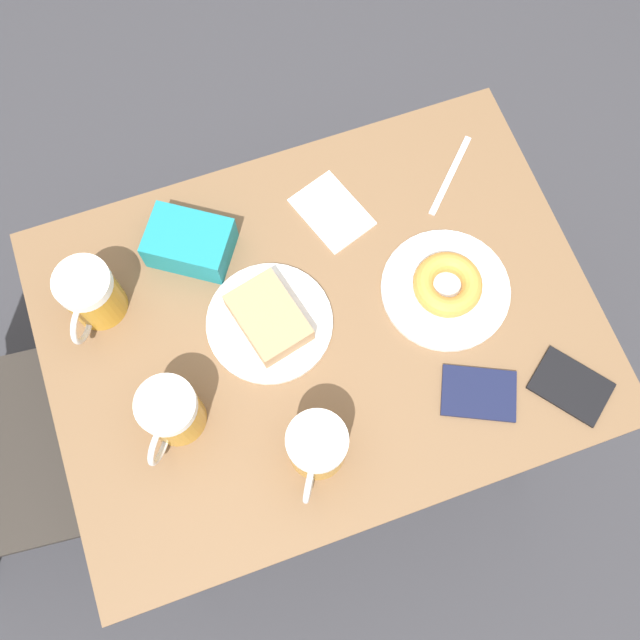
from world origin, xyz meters
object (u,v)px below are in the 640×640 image
at_px(beer_mug_left, 91,295).
at_px(beer_mug_center, 317,448).
at_px(fork, 450,175).
at_px(beer_mug_right, 171,413).
at_px(blue_pouch, 190,243).
at_px(passport_near_edge, 479,393).
at_px(plate_with_cake, 269,320).
at_px(passport_far_edge, 571,386).
at_px(napkin_folded, 332,212).
at_px(plate_with_donut, 447,287).

height_order(beer_mug_left, beer_mug_center, same).
height_order(beer_mug_center, fork, beer_mug_center).
bearing_deg(beer_mug_right, blue_pouch, -20.73).
bearing_deg(beer_mug_right, passport_near_edge, -104.41).
relative_size(fork, blue_pouch, 0.78).
relative_size(plate_with_cake, beer_mug_right, 1.80).
bearing_deg(beer_mug_right, passport_far_edge, -104.57).
xyz_separation_m(napkin_folded, blue_pouch, (0.01, 0.26, 0.03)).
height_order(plate_with_donut, napkin_folded, plate_with_donut).
bearing_deg(passport_near_edge, napkin_folded, 16.31).
bearing_deg(plate_with_donut, beer_mug_right, 97.36).
bearing_deg(napkin_folded, blue_pouch, 87.61).
bearing_deg(plate_with_cake, beer_mug_left, 64.62).
bearing_deg(beer_mug_center, plate_with_cake, 0.74).
xyz_separation_m(beer_mug_left, beer_mug_right, (-0.24, -0.07, 0.00)).
distance_m(plate_with_cake, plate_with_donut, 0.32).
bearing_deg(plate_with_donut, beer_mug_left, 73.46).
bearing_deg(beer_mug_right, napkin_folded, -53.30).
height_order(beer_mug_right, passport_far_edge, beer_mug_right).
distance_m(napkin_folded, fork, 0.24).
bearing_deg(plate_with_cake, beer_mug_right, 119.31).
distance_m(beer_mug_right, passport_far_edge, 0.67).
relative_size(plate_with_donut, beer_mug_right, 1.86).
bearing_deg(beer_mug_left, passport_far_edge, -119.55).
relative_size(fork, passport_near_edge, 0.91).
relative_size(fork, passport_far_edge, 0.90).
relative_size(napkin_folded, blue_pouch, 0.94).
distance_m(plate_with_cake, beer_mug_left, 0.30).
bearing_deg(passport_far_edge, plate_with_donut, 29.72).
height_order(beer_mug_left, napkin_folded, beer_mug_left).
relative_size(beer_mug_center, fork, 0.93).
distance_m(passport_far_edge, blue_pouch, 0.71).
distance_m(fork, passport_near_edge, 0.42).
height_order(plate_with_cake, passport_near_edge, plate_with_cake).
relative_size(beer_mug_right, blue_pouch, 0.70).
bearing_deg(napkin_folded, plate_with_donut, -147.04).
bearing_deg(passport_far_edge, blue_pouch, 49.50).
bearing_deg(beer_mug_right, fork, -65.60).
relative_size(beer_mug_center, passport_far_edge, 0.84).
bearing_deg(passport_near_edge, plate_with_donut, -5.71).
height_order(plate_with_cake, beer_mug_left, beer_mug_left).
xyz_separation_m(plate_with_cake, blue_pouch, (0.18, 0.09, 0.02)).
relative_size(beer_mug_left, napkin_folded, 0.78).
bearing_deg(blue_pouch, plate_with_donut, -119.08).
relative_size(napkin_folded, passport_near_edge, 1.10).
bearing_deg(beer_mug_left, fork, -86.90).
bearing_deg(plate_with_donut, fork, -25.10).
xyz_separation_m(passport_near_edge, passport_far_edge, (-0.04, -0.15, 0.00)).
height_order(beer_mug_left, passport_near_edge, beer_mug_left).
relative_size(beer_mug_left, fork, 0.93).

